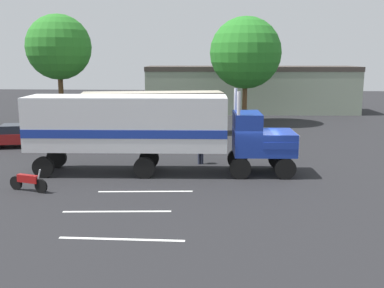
{
  "coord_description": "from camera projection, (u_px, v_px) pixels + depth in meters",
  "views": [
    {
      "loc": [
        -1.72,
        -23.82,
        6.24
      ],
      "look_at": [
        -3.34,
        0.07,
        1.6
      ],
      "focal_mm": 42.81,
      "sensor_mm": 36.0,
      "label": 1
    }
  ],
  "objects": [
    {
      "name": "person_bystander",
      "position": [
        201.0,
        149.0,
        26.62
      ],
      "size": [
        0.34,
        0.46,
        1.63
      ],
      "color": "#2D3347",
      "rests_on": "ground_plane"
    },
    {
      "name": "semi_truck",
      "position": [
        148.0,
        127.0,
        24.28
      ],
      "size": [
        14.27,
        3.5,
        4.5
      ],
      "color": "#193399",
      "rests_on": "ground_plane"
    },
    {
      "name": "motorcycle",
      "position": [
        28.0,
        181.0,
        21.29
      ],
      "size": [
        2.04,
        0.73,
        1.12
      ],
      "color": "black",
      "rests_on": "ground_plane"
    },
    {
      "name": "building_backdrop",
      "position": [
        251.0,
        87.0,
        50.9
      ],
      "size": [
        23.22,
        7.12,
        5.08
      ],
      "color": "gray",
      "rests_on": "ground_plane"
    },
    {
      "name": "parked_bus",
      "position": [
        153.0,
        109.0,
        36.34
      ],
      "size": [
        11.28,
        4.55,
        3.4
      ],
      "color": "#BFB29E",
      "rests_on": "ground_plane"
    },
    {
      "name": "tree_center",
      "position": [
        246.0,
        53.0,
        41.47
      ],
      "size": [
        6.5,
        6.5,
        9.74
      ],
      "color": "brown",
      "rests_on": "ground_plane"
    },
    {
      "name": "lane_stripe_near",
      "position": [
        145.0,
        191.0,
        21.33
      ],
      "size": [
        4.4,
        0.54,
        0.01
      ],
      "primitive_type": "cube",
      "rotation": [
        0.0,
        0.0,
        0.09
      ],
      "color": "silver",
      "rests_on": "ground_plane"
    },
    {
      "name": "tree_left",
      "position": [
        59.0,
        47.0,
        39.96
      ],
      "size": [
        5.68,
        5.68,
        9.81
      ],
      "color": "brown",
      "rests_on": "ground_plane"
    },
    {
      "name": "ground_plane",
      "position": [
        254.0,
        174.0,
        24.41
      ],
      "size": [
        120.0,
        120.0,
        0.0
      ],
      "primitive_type": "plane",
      "color": "#232326"
    },
    {
      "name": "parked_car",
      "position": [
        20.0,
        135.0,
        31.64
      ],
      "size": [
        4.69,
        2.71,
        1.57
      ],
      "color": "maroon",
      "rests_on": "ground_plane"
    },
    {
      "name": "lane_stripe_far",
      "position": [
        122.0,
        239.0,
        15.78
      ],
      "size": [
        4.4,
        0.17,
        0.01
      ],
      "primitive_type": "cube",
      "rotation": [
        0.0,
        0.0,
        0.0
      ],
      "color": "silver",
      "rests_on": "ground_plane"
    },
    {
      "name": "lane_stripe_mid",
      "position": [
        117.0,
        212.0,
        18.59
      ],
      "size": [
        4.4,
        0.52,
        0.01
      ],
      "primitive_type": "cube",
      "rotation": [
        0.0,
        0.0,
        0.08
      ],
      "color": "silver",
      "rests_on": "ground_plane"
    }
  ]
}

